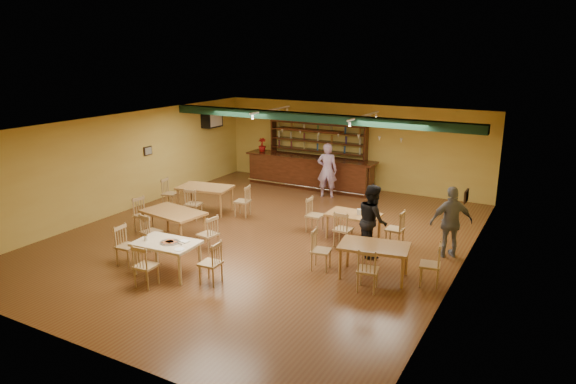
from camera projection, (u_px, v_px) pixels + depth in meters
The scene contains 23 objects.
floor at pixel (265, 237), 13.78m from camera, with size 12.00×12.00×0.00m, color brown.
ceiling_beam at pixel (312, 118), 15.38m from camera, with size 10.00×0.30×0.25m, color black.
track_rail_left at pixel (271, 110), 16.70m from camera, with size 0.05×2.50×0.05m, color silver.
track_rail_right at pixel (364, 116), 15.21m from camera, with size 0.05×2.50×0.05m, color silver.
ac_unit at pixel (212, 119), 18.93m from camera, with size 0.34×0.70×0.48m, color silver.
picture_left at pixel (148, 151), 16.49m from camera, with size 0.04×0.34×0.28m, color black.
picture_right at pixel (466, 196), 11.44m from camera, with size 0.04×0.34×0.28m, color black.
bar_counter at pixel (310, 172), 18.55m from camera, with size 4.90×0.85×1.13m, color black.
back_bar_hutch at pixel (317, 153), 18.93m from camera, with size 3.79×0.40×2.28m, color black.
poinsettia at pixel (262, 145), 19.26m from camera, with size 0.28×0.28×0.51m, color maroon.
dining_table_a at pixel (205, 199), 15.82m from camera, with size 1.60×0.96×0.80m, color #A06D38.
dining_table_b at pixel (353, 226), 13.59m from camera, with size 1.37×0.82×0.68m, color #A06D38.
dining_table_c at pixel (174, 226), 13.40m from camera, with size 1.61×0.97×0.81m, color #A06D38.
dining_table_d at pixel (374, 261), 11.28m from camera, with size 1.49×0.90×0.75m, color #A06D38.
near_table at pixel (167, 258), 11.45m from camera, with size 1.39×0.90×0.75m, color #C9B587.
pizza_tray at pixel (170, 242), 11.30m from camera, with size 0.40×0.40×0.01m, color silver.
parmesan_shaker at pixel (146, 238), 11.42m from camera, with size 0.07×0.07×0.11m, color #EAE5C6.
napkin_stack at pixel (184, 241), 11.35m from camera, with size 0.20×0.15×0.03m, color white.
pizza_server at pixel (176, 243), 11.27m from camera, with size 0.32×0.09×0.00m, color silver.
side_plate at pixel (179, 249), 10.92m from camera, with size 0.22×0.22×0.01m, color white.
patron_bar at pixel (327, 170), 17.26m from camera, with size 0.67×0.44×1.85m, color purple.
patron_right_a at pixel (372, 220), 12.40m from camera, with size 0.85×0.66×1.75m, color black.
patron_right_b at pixel (451, 222), 12.27m from camera, with size 1.02×0.43×1.74m, color slate.
Camera 1 is at (6.81, -11.04, 4.86)m, focal length 32.15 mm.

